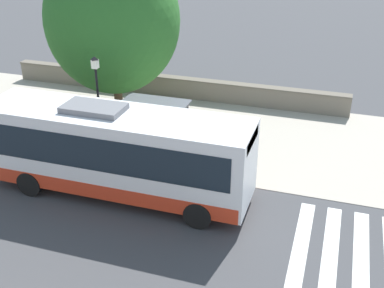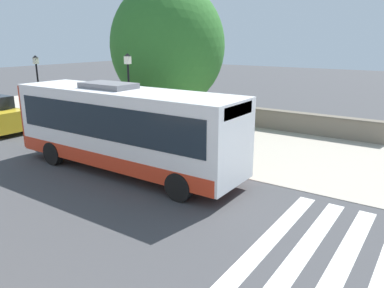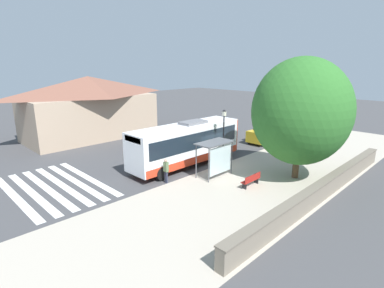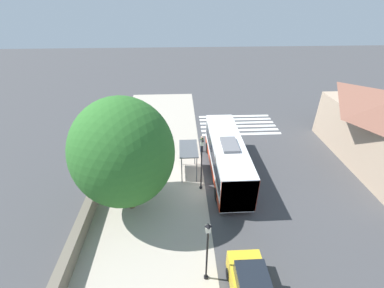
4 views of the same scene
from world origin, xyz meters
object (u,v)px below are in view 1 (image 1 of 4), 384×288
object	(u,v)px
bus_shelter	(156,112)
bench	(175,119)
street_lamp_far	(98,101)
bus	(116,150)
shade_tree	(113,20)
pedestrian	(223,162)

from	to	relation	value
bus_shelter	bench	world-z (taller)	bus_shelter
bench	street_lamp_far	distance (m)	4.98
bus	shade_tree	bearing A→B (deg)	-154.41
bus	pedestrian	bearing A→B (deg)	115.82
shade_tree	bus_shelter	bearing A→B (deg)	42.72
pedestrian	bus_shelter	bearing A→B (deg)	-114.86
street_lamp_far	shade_tree	size ratio (longest dim) A/B	0.54
bus_shelter	pedestrian	world-z (taller)	bus_shelter
pedestrian	shade_tree	world-z (taller)	shade_tree
bus_shelter	street_lamp_far	bearing A→B (deg)	-63.48
street_lamp_far	bench	bearing A→B (deg)	154.95
bus	bench	bearing A→B (deg)	179.71
bus_shelter	bench	bearing A→B (deg)	-175.18
bus_shelter	shade_tree	world-z (taller)	shade_tree
bus	shade_tree	size ratio (longest dim) A/B	1.19
pedestrian	street_lamp_far	size ratio (longest dim) A/B	0.38
bus	shade_tree	distance (m)	8.97
bench	shade_tree	xyz separation A→B (m)	(-1.30, -3.68, 4.36)
street_lamp_far	shade_tree	xyz separation A→B (m)	(-5.32, -1.81, 2.11)
bus	pedestrian	xyz separation A→B (m)	(-1.79, 3.69, -0.80)
bench	street_lamp_far	xyz separation A→B (m)	(4.02, -1.88, 2.26)
bench	bus	bearing A→B (deg)	-0.29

